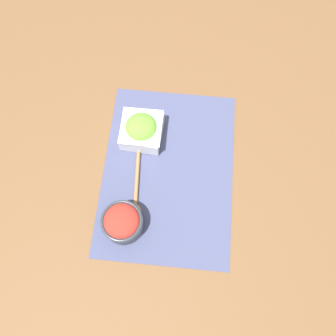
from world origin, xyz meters
TOP-DOWN VIEW (x-y plane):
  - ground_plane at (0.00, 0.00)m, footprint 3.00×3.00m
  - placemat at (0.00, 0.00)m, footprint 0.55×0.39m
  - tomato_bowl at (-0.17, 0.11)m, footprint 0.11×0.11m
  - lettuce_bowl at (0.11, 0.09)m, footprint 0.13×0.13m
  - wooden_spoon at (-0.09, 0.09)m, footprint 0.23×0.04m

SIDE VIEW (x-z plane):
  - ground_plane at x=0.00m, z-range 0.00..0.00m
  - placemat at x=0.00m, z-range 0.00..0.00m
  - wooden_spoon at x=-0.09m, z-range 0.00..0.02m
  - lettuce_bowl at x=0.11m, z-range 0.00..0.09m
  - tomato_bowl at x=-0.17m, z-range 0.01..0.09m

